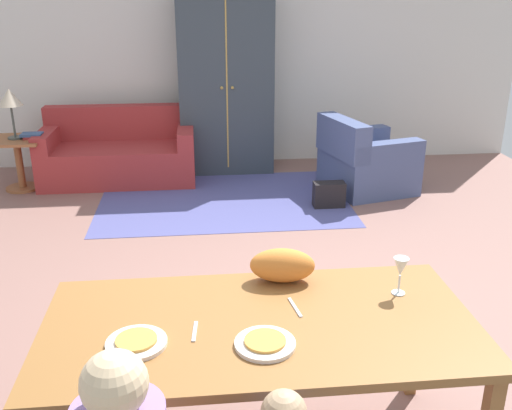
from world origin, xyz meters
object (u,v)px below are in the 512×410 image
at_px(armchair, 364,162).
at_px(book_upper, 32,134).
at_px(couch, 119,154).
at_px(handbag, 329,195).
at_px(armoire, 226,84).
at_px(side_table, 18,157).
at_px(table_lamp, 10,99).
at_px(plate_near_child, 265,344).
at_px(dining_table, 260,335).
at_px(plate_near_man, 136,343).
at_px(book_lower, 35,137).
at_px(cat, 282,265).
at_px(wine_glass, 401,268).

relative_size(armchair, book_upper, 4.77).
xyz_separation_m(couch, handbag, (2.23, -1.16, -0.17)).
bearing_deg(armchair, armoire, 146.83).
bearing_deg(side_table, table_lamp, 180.00).
height_order(plate_near_child, handbag, plate_near_child).
distance_m(dining_table, table_lamp, 4.78).
xyz_separation_m(plate_near_man, plate_near_child, (0.52, -0.06, 0.00)).
xyz_separation_m(couch, armoire, (1.27, 0.28, 0.75)).
relative_size(armchair, handbag, 3.28).
distance_m(plate_near_man, couch, 4.67).
xyz_separation_m(side_table, book_lower, (0.21, -0.01, 0.22)).
xyz_separation_m(plate_near_child, cat, (0.15, 0.54, 0.08)).
relative_size(wine_glass, handbag, 0.58).
bearing_deg(cat, plate_near_child, -97.89).
distance_m(wine_glass, table_lamp, 4.97).
bearing_deg(handbag, wine_glass, -97.27).
distance_m(book_lower, handbag, 3.24).
distance_m(plate_near_man, book_upper, 4.60).
distance_m(armoire, table_lamp, 2.39).
xyz_separation_m(dining_table, table_lamp, (-2.21, 4.22, 0.32)).
bearing_deg(wine_glass, book_upper, 123.89).
xyz_separation_m(dining_table, side_table, (-2.21, 4.22, -0.31)).
height_order(plate_near_child, side_table, plate_near_child).
relative_size(armchair, armoire, 0.50).
height_order(dining_table, armchair, armchair).
height_order(wine_glass, cat, wine_glass).
bearing_deg(handbag, table_lamp, 164.71).
height_order(dining_table, armoire, armoire).
bearing_deg(book_lower, cat, -60.83).
xyz_separation_m(plate_near_man, armchair, (2.10, 3.93, -0.45)).
distance_m(plate_near_man, cat, 0.83).
height_order(armchair, book_upper, armchair).
bearing_deg(armoire, book_upper, -165.83).
xyz_separation_m(armchair, book_lower, (-3.58, 0.41, 0.28)).
xyz_separation_m(plate_near_child, couch, (-1.15, 4.66, -0.47)).
height_order(dining_table, cat, cat).
height_order(plate_near_man, wine_glass, wine_glass).
xyz_separation_m(plate_near_child, book_upper, (-2.04, 4.40, -0.15)).
bearing_deg(armoire, armchair, -33.17).
distance_m(armchair, handbag, 0.72).
bearing_deg(couch, cat, -72.47).
xyz_separation_m(plate_near_man, armoire, (0.64, 4.89, 0.28)).
bearing_deg(cat, table_lamp, 128.97).
height_order(dining_table, plate_near_man, plate_near_man).
bearing_deg(plate_near_child, handbag, 72.85).
bearing_deg(table_lamp, plate_near_child, -63.35).
bearing_deg(armoire, side_table, -166.86).
bearing_deg(armoire, plate_near_man, -97.41).
bearing_deg(book_lower, book_upper, 171.28).
relative_size(armchair, table_lamp, 1.94).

